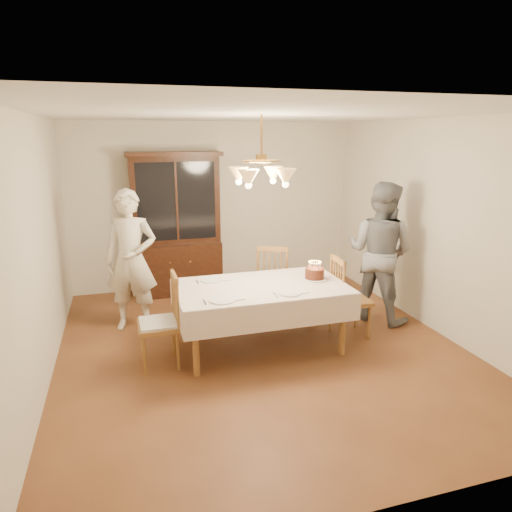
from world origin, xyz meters
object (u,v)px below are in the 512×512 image
object	(u,v)px
elderly_woman	(131,261)
birthday_cake	(314,274)
chair_far_side	(273,283)
dining_table	(261,292)
china_hutch	(176,227)

from	to	relation	value
elderly_woman	birthday_cake	bearing A→B (deg)	-8.81
chair_far_side	dining_table	bearing A→B (deg)	-116.20
dining_table	birthday_cake	world-z (taller)	birthday_cake
dining_table	elderly_woman	bearing A→B (deg)	143.39
dining_table	china_hutch	distance (m)	2.38
dining_table	chair_far_side	bearing A→B (deg)	63.80
china_hutch	birthday_cake	bearing A→B (deg)	-59.15
china_hutch	elderly_woman	xyz separation A→B (m)	(-0.72, -1.23, -0.15)
chair_far_side	birthday_cake	bearing A→B (deg)	-77.21
dining_table	elderly_woman	xyz separation A→B (m)	(-1.37, 1.02, 0.20)
dining_table	elderly_woman	world-z (taller)	elderly_woman
elderly_woman	birthday_cake	xyz separation A→B (m)	(2.04, -0.98, -0.06)
elderly_woman	birthday_cake	distance (m)	2.26
china_hutch	chair_far_side	world-z (taller)	china_hutch
china_hutch	chair_far_side	distance (m)	1.83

